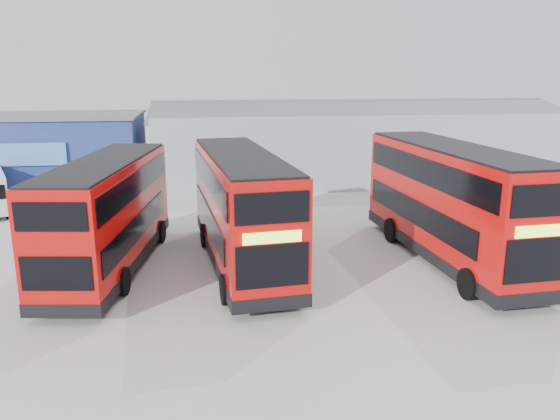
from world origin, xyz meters
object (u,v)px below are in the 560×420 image
object	(u,v)px
maintenance_shed	(354,142)
single_decker_blue	(508,214)
office_block	(51,152)
double_decker_right	(451,205)
double_decker_left	(108,216)
double_decker_centre	(242,211)

from	to	relation	value
maintenance_shed	single_decker_blue	world-z (taller)	maintenance_shed
office_block	double_decker_right	xyz separation A→B (m)	(20.64, -18.00, -0.12)
double_decker_left	single_decker_blue	world-z (taller)	double_decker_left
double_decker_centre	double_decker_right	world-z (taller)	double_decker_right
double_decker_left	single_decker_blue	bearing A→B (deg)	-167.61
double_decker_right	maintenance_shed	bearing A→B (deg)	82.59
office_block	double_decker_left	xyz separation A→B (m)	(6.47, -17.14, -0.33)
double_decker_right	double_decker_left	bearing A→B (deg)	173.02
maintenance_shed	double_decker_centre	xyz separation A→B (m)	(-10.16, -19.37, -0.25)
maintenance_shed	single_decker_blue	bearing A→B (deg)	-81.58
office_block	single_decker_blue	bearing A→B (deg)	-32.67
office_block	double_decker_right	size ratio (longest dim) A/B	1.04
maintenance_shed	double_decker_left	bearing A→B (deg)	-129.04
double_decker_right	single_decker_blue	bearing A→B (deg)	25.36
maintenance_shed	double_decker_right	size ratio (longest dim) A/B	2.58
double_decker_left	double_decker_centre	distance (m)	5.37
double_decker_centre	single_decker_blue	world-z (taller)	double_decker_centre
office_block	double_decker_centre	world-z (taller)	office_block
office_block	double_decker_left	size ratio (longest dim) A/B	1.12
double_decker_centre	double_decker_right	distance (m)	8.82
office_block	double_decker_left	world-z (taller)	office_block
double_decker_centre	maintenance_shed	bearing A→B (deg)	56.52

